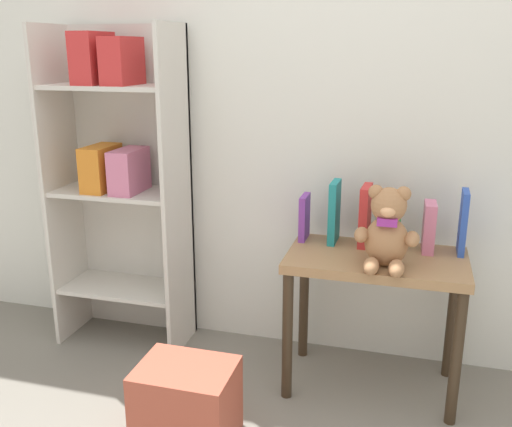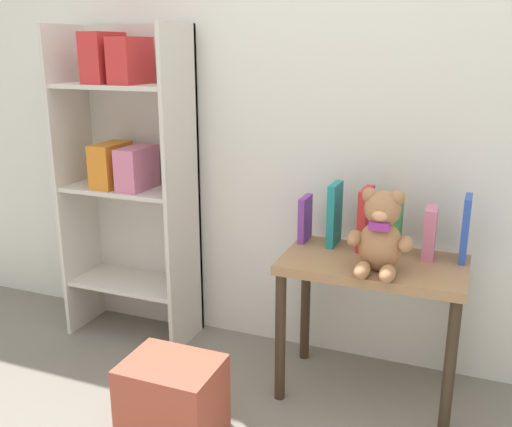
# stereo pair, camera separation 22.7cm
# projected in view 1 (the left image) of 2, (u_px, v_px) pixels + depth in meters

# --- Properties ---
(wall_back) EXTENTS (4.80, 0.06, 2.50)m
(wall_back) POSITION_uv_depth(u_px,v_px,m) (326.00, 61.00, 2.28)
(wall_back) COLOR silver
(wall_back) RESTS_ON ground_plane
(bookshelf_side) EXTENTS (0.57, 0.30, 1.40)m
(bookshelf_side) POSITION_uv_depth(u_px,v_px,m) (120.00, 167.00, 2.47)
(bookshelf_side) COLOR beige
(bookshelf_side) RESTS_ON ground_plane
(display_table) EXTENTS (0.66, 0.38, 0.55)m
(display_table) POSITION_uv_depth(u_px,v_px,m) (375.00, 278.00, 2.16)
(display_table) COLOR #9E754C
(display_table) RESTS_ON ground_plane
(teddy_bear) EXTENTS (0.22, 0.20, 0.29)m
(teddy_bear) POSITION_uv_depth(u_px,v_px,m) (387.00, 231.00, 1.99)
(teddy_bear) COLOR #A8754C
(teddy_bear) RESTS_ON display_table
(book_standing_purple) EXTENTS (0.03, 0.12, 0.18)m
(book_standing_purple) POSITION_uv_depth(u_px,v_px,m) (304.00, 217.00, 2.30)
(book_standing_purple) COLOR purple
(book_standing_purple) RESTS_ON display_table
(book_standing_teal) EXTENTS (0.03, 0.13, 0.25)m
(book_standing_teal) POSITION_uv_depth(u_px,v_px,m) (334.00, 212.00, 2.25)
(book_standing_teal) COLOR teal
(book_standing_teal) RESTS_ON display_table
(book_standing_red) EXTENTS (0.04, 0.14, 0.24)m
(book_standing_red) POSITION_uv_depth(u_px,v_px,m) (365.00, 216.00, 2.22)
(book_standing_red) COLOR red
(book_standing_red) RESTS_ON display_table
(book_standing_green) EXTENTS (0.03, 0.10, 0.20)m
(book_standing_green) POSITION_uv_depth(u_px,v_px,m) (397.00, 222.00, 2.21)
(book_standing_green) COLOR #33934C
(book_standing_green) RESTS_ON display_table
(book_standing_pink) EXTENTS (0.05, 0.12, 0.19)m
(book_standing_pink) POSITION_uv_depth(u_px,v_px,m) (429.00, 227.00, 2.16)
(book_standing_pink) COLOR #D17093
(book_standing_pink) RESTS_ON display_table
(book_standing_blue) EXTENTS (0.03, 0.12, 0.24)m
(book_standing_blue) POSITION_uv_depth(u_px,v_px,m) (463.00, 222.00, 2.13)
(book_standing_blue) COLOR #2D51B7
(book_standing_blue) RESTS_ON display_table
(storage_bin) EXTENTS (0.32, 0.25, 0.28)m
(storage_bin) POSITION_uv_depth(u_px,v_px,m) (187.00, 404.00, 1.93)
(storage_bin) COLOR #AD4C38
(storage_bin) RESTS_ON ground_plane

